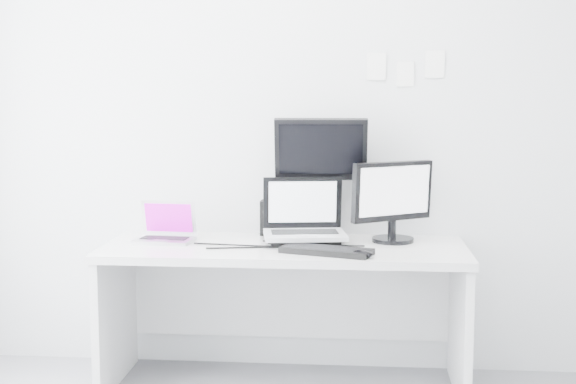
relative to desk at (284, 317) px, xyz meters
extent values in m
plane|color=silver|center=(0.00, 0.35, 0.99)|extent=(3.60, 0.00, 3.60)
cube|color=silver|center=(0.00, 0.00, 0.00)|extent=(1.80, 0.70, 0.73)
cube|color=#A9A9AD|center=(-0.62, 0.03, 0.47)|extent=(0.30, 0.24, 0.22)
cube|color=black|center=(-0.11, 0.30, 0.46)|extent=(0.12, 0.12, 0.18)
cube|color=silver|center=(0.10, 0.05, 0.53)|extent=(0.45, 0.38, 0.34)
cube|color=black|center=(0.17, 0.22, 0.69)|extent=(0.48, 0.19, 0.64)
cube|color=black|center=(0.54, 0.15, 0.58)|extent=(0.50, 0.43, 0.42)
cube|color=black|center=(0.22, -0.19, 0.38)|extent=(0.46, 0.28, 0.03)
ellipsoid|color=black|center=(0.38, -0.27, 0.38)|extent=(0.13, 0.10, 0.04)
cube|color=white|center=(0.45, 0.34, 1.26)|extent=(0.10, 0.00, 0.14)
cube|color=white|center=(0.60, 0.34, 1.22)|extent=(0.09, 0.00, 0.13)
cube|color=white|center=(0.75, 0.34, 1.26)|extent=(0.10, 0.00, 0.14)
camera|label=1|loc=(0.36, -3.86, 1.11)|focal=49.51mm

